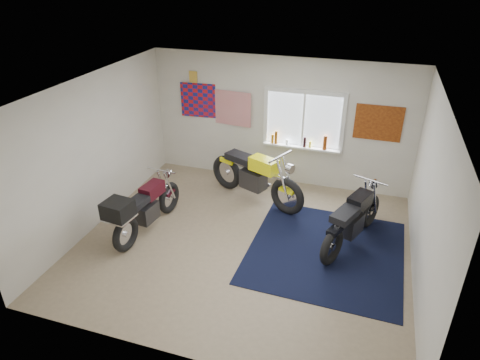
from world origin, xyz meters
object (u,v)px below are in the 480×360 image
(yellow_triumph, at_px, (255,177))
(navy_rug, at_px, (325,251))
(black_chrome_bike, at_px, (352,221))
(maroon_tourer, at_px, (142,209))

(yellow_triumph, bearing_deg, navy_rug, -16.01)
(yellow_triumph, bearing_deg, black_chrome_bike, -2.21)
(maroon_tourer, bearing_deg, yellow_triumph, -34.69)
(black_chrome_bike, height_order, maroon_tourer, black_chrome_bike)
(yellow_triumph, xyz_separation_m, black_chrome_bike, (1.97, -0.94, -0.05))
(navy_rug, height_order, maroon_tourer, maroon_tourer)
(yellow_triumph, bearing_deg, maroon_tourer, -107.98)
(navy_rug, xyz_separation_m, maroon_tourer, (-3.16, -0.45, 0.51))
(black_chrome_bike, bearing_deg, maroon_tourer, 125.14)
(navy_rug, relative_size, maroon_tourer, 1.33)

